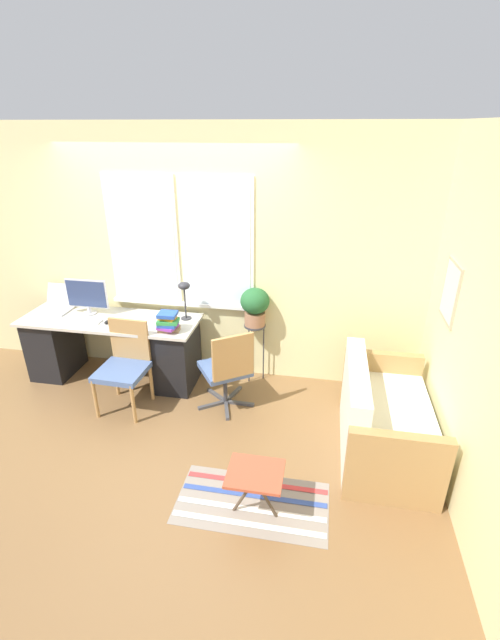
{
  "coord_description": "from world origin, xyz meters",
  "views": [
    {
      "loc": [
        1.57,
        -3.55,
        2.66
      ],
      "look_at": [
        0.89,
        0.16,
        0.93
      ],
      "focal_mm": 24.0,
      "sensor_mm": 36.0,
      "label": 1
    }
  ],
  "objects": [
    {
      "name": "ground_plane",
      "position": [
        0.0,
        0.0,
        0.0
      ],
      "size": [
        14.0,
        14.0,
        0.0
      ],
      "primitive_type": "plane",
      "color": "brown"
    },
    {
      "name": "office_chair_swivel",
      "position": [
        0.7,
        -0.01,
        0.46
      ],
      "size": [
        0.62,
        0.62,
        0.89
      ],
      "rotation": [
        0.0,
        0.0,
        3.75
      ],
      "color": "#47474C",
      "rests_on": "ground_plane"
    },
    {
      "name": "wall_back_with_window",
      "position": [
        0.0,
        0.72,
        1.35
      ],
      "size": [
        9.0,
        0.12,
        2.7
      ],
      "color": "beige",
      "rests_on": "ground_plane"
    },
    {
      "name": "desk_lamp",
      "position": [
        0.13,
        0.48,
        1.07
      ],
      "size": [
        0.12,
        0.12,
        0.42
      ],
      "color": "#2D2D33",
      "rests_on": "desk"
    },
    {
      "name": "laptop",
      "position": [
        -1.39,
        0.46,
        0.79
      ],
      "size": [
        0.35,
        0.37,
        0.26
      ],
      "color": "#B7B7BC",
      "rests_on": "desk"
    },
    {
      "name": "mouse",
      "position": [
        -0.65,
        0.2,
        0.76
      ],
      "size": [
        0.04,
        0.07,
        0.04
      ],
      "color": "black",
      "rests_on": "desk"
    },
    {
      "name": "couch_loveseat",
      "position": [
        2.17,
        -0.37,
        0.29
      ],
      "size": [
        0.74,
        1.31,
        0.81
      ],
      "rotation": [
        0.0,
        0.0,
        1.57
      ],
      "color": "white",
      "rests_on": "ground_plane"
    },
    {
      "name": "desk_chair_wooden",
      "position": [
        -0.33,
        -0.14,
        0.48
      ],
      "size": [
        0.48,
        0.49,
        0.9
      ],
      "rotation": [
        0.0,
        0.0,
        -0.04
      ],
      "color": "#B2844C",
      "rests_on": "ground_plane"
    },
    {
      "name": "wall_right_with_picture",
      "position": [
        2.66,
        0.0,
        1.35
      ],
      "size": [
        0.08,
        9.0,
        2.7
      ],
      "color": "beige",
      "rests_on": "ground_plane"
    },
    {
      "name": "floor_rug_striped",
      "position": [
        1.16,
        -1.18,
        0.0
      ],
      "size": [
        1.17,
        0.6,
        0.01
      ],
      "color": "gray",
      "rests_on": "ground_plane"
    },
    {
      "name": "keyboard",
      "position": [
        -0.93,
        0.21,
        0.75
      ],
      "size": [
        0.4,
        0.12,
        0.02
      ],
      "color": "silver",
      "rests_on": "desk"
    },
    {
      "name": "plant_stand",
      "position": [
        0.87,
        0.59,
        0.58
      ],
      "size": [
        0.23,
        0.23,
        0.67
      ],
      "color": "#333338",
      "rests_on": "ground_plane"
    },
    {
      "name": "book_stack",
      "position": [
        0.05,
        0.15,
        0.84
      ],
      "size": [
        0.23,
        0.19,
        0.2
      ],
      "color": "olive",
      "rests_on": "desk"
    },
    {
      "name": "desk",
      "position": [
        -0.69,
        0.32,
        0.39
      ],
      "size": [
        1.94,
        0.64,
        0.74
      ],
      "color": "beige",
      "rests_on": "ground_plane"
    },
    {
      "name": "potted_plant",
      "position": [
        0.87,
        0.59,
        0.91
      ],
      "size": [
        0.31,
        0.31,
        0.42
      ],
      "color": "#9E6B4C",
      "rests_on": "plant_stand"
    },
    {
      "name": "monitor",
      "position": [
        -0.97,
        0.41,
        0.95
      ],
      "size": [
        0.47,
        0.16,
        0.4
      ],
      "color": "silver",
      "rests_on": "desk"
    },
    {
      "name": "folding_stool",
      "position": [
        1.19,
        -1.27,
        0.37
      ],
      "size": [
        0.4,
        0.34,
        0.41
      ],
      "color": "#B24C33",
      "rests_on": "ground_plane"
    }
  ]
}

